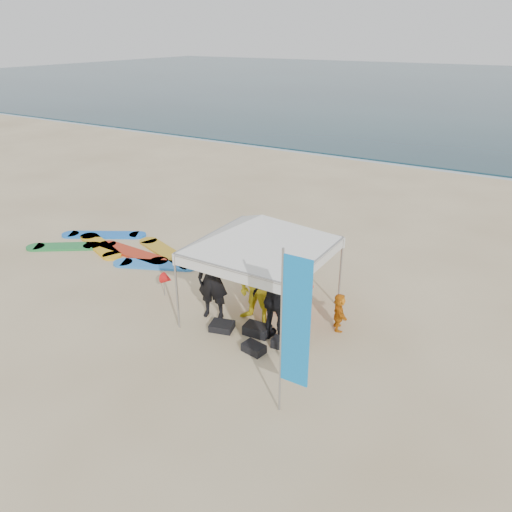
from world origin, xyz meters
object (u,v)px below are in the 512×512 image
at_px(person_yellow, 257,286).
at_px(person_orange_a, 281,280).
at_px(person_black_a, 213,278).
at_px(canopy_tent, 262,215).
at_px(feather_flag, 294,325).
at_px(person_black_b, 277,300).
at_px(person_seated, 339,312).
at_px(person_orange_b, 295,274).
at_px(surfboard_spread, 121,249).
at_px(marker_pennant, 167,279).

xyz_separation_m(person_yellow, person_orange_a, (0.21, 0.70, -0.12)).
xyz_separation_m(person_black_a, canopy_tent, (0.94, 0.55, 1.51)).
relative_size(canopy_tent, feather_flag, 1.23).
height_order(person_orange_a, feather_flag, feather_flag).
distance_m(person_black_b, feather_flag, 2.48).
distance_m(person_black_b, person_seated, 1.53).
relative_size(person_yellow, person_orange_b, 1.05).
bearing_deg(surfboard_spread, person_black_a, -19.63).
distance_m(person_yellow, person_orange_b, 1.11).
xyz_separation_m(canopy_tent, marker_pennant, (-2.46, -0.39, -1.99)).
bearing_deg(person_black_a, person_orange_b, 29.19).
bearing_deg(feather_flag, person_yellow, 132.16).
relative_size(person_yellow, surfboard_spread, 0.37).
height_order(person_yellow, surfboard_spread, person_yellow).
distance_m(person_black_a, person_yellow, 1.03).
distance_m(person_orange_b, marker_pennant, 3.15).
bearing_deg(person_orange_b, feather_flag, 113.24).
bearing_deg(surfboard_spread, marker_pennant, -25.55).
height_order(person_seated, marker_pennant, person_seated).
bearing_deg(person_yellow, canopy_tent, 105.32).
relative_size(person_orange_a, person_black_b, 0.85).
distance_m(person_orange_b, surfboard_spread, 6.11).
distance_m(person_black_a, surfboard_spread, 5.02).
bearing_deg(person_seated, canopy_tent, 74.97).
bearing_deg(person_orange_a, feather_flag, 161.57).
xyz_separation_m(person_black_b, person_seated, (0.98, 1.05, -0.53)).
bearing_deg(person_seated, person_orange_b, 46.52).
distance_m(person_black_a, person_black_b, 1.68).
relative_size(person_black_a, person_yellow, 1.04).
xyz_separation_m(person_seated, canopy_tent, (-1.72, -0.42, 2.05)).
distance_m(canopy_tent, surfboard_spread, 6.21).
distance_m(person_orange_a, marker_pennant, 2.86).
xyz_separation_m(person_black_b, person_orange_b, (-0.29, 1.38, -0.07)).
relative_size(person_seated, marker_pennant, 1.37).
height_order(canopy_tent, surfboard_spread, canopy_tent).
relative_size(person_orange_a, feather_flag, 0.53).
relative_size(person_yellow, canopy_tent, 0.49).
distance_m(person_orange_a, canopy_tent, 1.74).
relative_size(person_black_b, person_seated, 2.21).
distance_m(person_black_a, feather_flag, 3.71).
bearing_deg(person_yellow, person_orange_b, 74.45).
height_order(person_yellow, person_orange_b, person_yellow).
height_order(person_black_a, feather_flag, feather_flag).
distance_m(marker_pennant, surfboard_spread, 3.50).
height_order(person_black_a, person_orange_b, person_black_a).
height_order(person_orange_a, surfboard_spread, person_orange_a).
relative_size(marker_pennant, surfboard_spread, 0.13).
distance_m(person_yellow, person_seated, 1.88).
xyz_separation_m(person_yellow, marker_pennant, (-2.51, -0.11, -0.44)).
relative_size(person_yellow, person_seated, 2.15).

